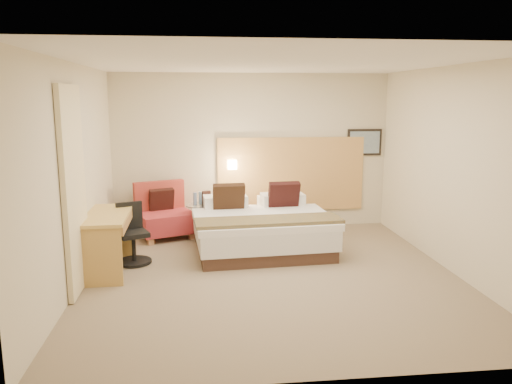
{
  "coord_description": "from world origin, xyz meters",
  "views": [
    {
      "loc": [
        -0.89,
        -6.14,
        2.28
      ],
      "look_at": [
        -0.14,
        0.52,
        1.01
      ],
      "focal_mm": 35.0,
      "sensor_mm": 36.0,
      "label": 1
    }
  ],
  "objects": [
    {
      "name": "art_canvas",
      "position": [
        2.02,
        2.46,
        1.5
      ],
      "size": [
        0.54,
        0.01,
        0.39
      ],
      "primitive_type": "cube",
      "color": "gray",
      "rests_on": "wall_back"
    },
    {
      "name": "bottle_a",
      "position": [
        -0.99,
        1.84,
        0.67
      ],
      "size": [
        0.08,
        0.08,
        0.2
      ],
      "primitive_type": "cylinder",
      "rotation": [
        0.0,
        0.0,
        0.34
      ],
      "color": "#7B91BF",
      "rests_on": "side_table"
    },
    {
      "name": "bottle_b",
      "position": [
        -0.9,
        1.91,
        0.67
      ],
      "size": [
        0.08,
        0.08,
        0.2
      ],
      "primitive_type": "cylinder",
      "rotation": [
        0.0,
        0.0,
        0.34
      ],
      "color": "#84A9CD",
      "rests_on": "side_table"
    },
    {
      "name": "desk",
      "position": [
        -2.11,
        0.41,
        0.62
      ],
      "size": [
        0.6,
        1.27,
        0.79
      ],
      "color": "tan",
      "rests_on": "floor"
    },
    {
      "name": "wall_front",
      "position": [
        0.0,
        -2.51,
        1.35
      ],
      "size": [
        4.8,
        0.02,
        2.7
      ],
      "primitive_type": "cube",
      "color": "beige",
      "rests_on": "floor"
    },
    {
      "name": "art_frame",
      "position": [
        2.02,
        2.48,
        1.5
      ],
      "size": [
        0.62,
        0.03,
        0.47
      ],
      "primitive_type": "cube",
      "color": "black",
      "rests_on": "wall_back"
    },
    {
      "name": "lounge_chair",
      "position": [
        -1.51,
        2.03,
        0.36
      ],
      "size": [
        1.07,
        1.01,
        0.9
      ],
      "color": "tan",
      "rests_on": "floor"
    },
    {
      "name": "bed",
      "position": [
        -0.01,
        1.23,
        0.32
      ],
      "size": [
        2.14,
        2.09,
        0.98
      ],
      "color": "#3E271F",
      "rests_on": "floor"
    },
    {
      "name": "lamp_shade",
      "position": [
        -0.35,
        2.36,
        1.15
      ],
      "size": [
        0.15,
        0.15,
        0.15
      ],
      "primitive_type": "cube",
      "color": "#F4E3BE",
      "rests_on": "wall_back"
    },
    {
      "name": "desk_chair",
      "position": [
        -1.85,
        0.72,
        0.35
      ],
      "size": [
        0.62,
        0.62,
        0.84
      ],
      "color": "black",
      "rests_on": "floor"
    },
    {
      "name": "floor",
      "position": [
        0.0,
        0.0,
        -0.01
      ],
      "size": [
        4.8,
        5.0,
        0.02
      ],
      "primitive_type": "cube",
      "color": "#776650",
      "rests_on": "ground"
    },
    {
      "name": "wall_left",
      "position": [
        -2.41,
        0.0,
        1.35
      ],
      "size": [
        0.02,
        5.0,
        2.7
      ],
      "primitive_type": "cube",
      "color": "beige",
      "rests_on": "floor"
    },
    {
      "name": "menu_folder",
      "position": [
        -0.81,
        1.86,
        0.68
      ],
      "size": [
        0.14,
        0.09,
        0.22
      ],
      "primitive_type": "cube",
      "rotation": [
        0.0,
        0.0,
        0.34
      ],
      "color": "#341B15",
      "rests_on": "side_table"
    },
    {
      "name": "lamp_arm",
      "position": [
        -0.35,
        2.42,
        1.15
      ],
      "size": [
        0.02,
        0.12,
        0.02
      ],
      "primitive_type": "cylinder",
      "rotation": [
        1.57,
        0.0,
        0.0
      ],
      "color": "silver",
      "rests_on": "wall_back"
    },
    {
      "name": "side_table",
      "position": [
        -0.89,
        1.84,
        0.32
      ],
      "size": [
        0.65,
        0.65,
        0.57
      ],
      "color": "white",
      "rests_on": "floor"
    },
    {
      "name": "wall_back",
      "position": [
        0.0,
        2.51,
        1.35
      ],
      "size": [
        4.8,
        0.02,
        2.7
      ],
      "primitive_type": "cube",
      "color": "beige",
      "rests_on": "floor"
    },
    {
      "name": "curtain",
      "position": [
        -2.36,
        -0.25,
        1.22
      ],
      "size": [
        0.06,
        0.9,
        2.42
      ],
      "primitive_type": "cube",
      "color": "beige",
      "rests_on": "wall_left"
    },
    {
      "name": "wall_right",
      "position": [
        2.41,
        0.0,
        1.35
      ],
      "size": [
        0.02,
        5.0,
        2.7
      ],
      "primitive_type": "cube",
      "color": "beige",
      "rests_on": "floor"
    },
    {
      "name": "ceiling",
      "position": [
        0.0,
        0.0,
        2.71
      ],
      "size": [
        4.8,
        5.0,
        0.02
      ],
      "primitive_type": "cube",
      "color": "white",
      "rests_on": "floor"
    },
    {
      "name": "headboard_panel",
      "position": [
        0.7,
        2.47,
        0.95
      ],
      "size": [
        2.6,
        0.04,
        1.3
      ],
      "primitive_type": "cube",
      "color": "tan",
      "rests_on": "wall_back"
    }
  ]
}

